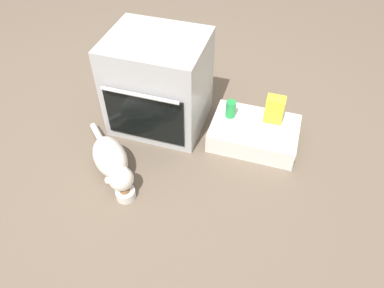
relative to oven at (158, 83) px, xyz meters
name	(u,v)px	position (x,y,z in m)	size (l,w,h in m)	color
ground	(142,165)	(0.03, -0.44, -0.32)	(8.00, 8.00, 0.00)	#6B5B4C
oven	(158,83)	(0.00, 0.00, 0.00)	(0.62, 0.56, 0.65)	#B7BABF
pantry_cabinet	(254,133)	(0.68, -0.01, -0.25)	(0.57, 0.39, 0.14)	white
food_bowl	(126,193)	(0.04, -0.70, -0.29)	(0.12, 0.12, 0.08)	white
cat	(112,161)	(-0.10, -0.56, -0.21)	(0.53, 0.53, 0.22)	silver
soda_can	(231,109)	(0.49, 0.03, -0.12)	(0.07, 0.07, 0.12)	green
snack_bag	(274,109)	(0.77, 0.08, -0.09)	(0.12, 0.09, 0.18)	yellow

